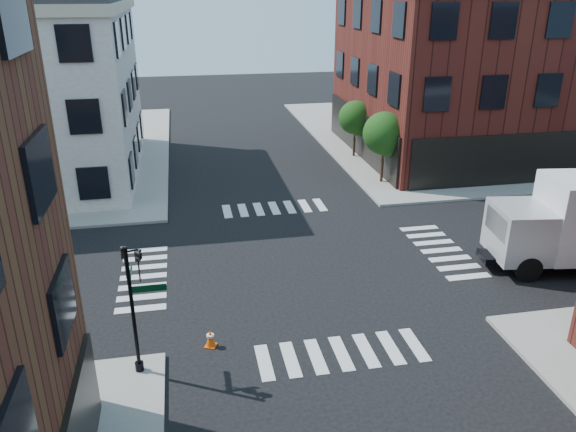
% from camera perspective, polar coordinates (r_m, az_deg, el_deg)
% --- Properties ---
extents(ground, '(120.00, 120.00, 0.00)m').
position_cam_1_polar(ground, '(25.91, 1.18, -4.80)').
color(ground, black).
rests_on(ground, ground).
extents(sidewalk_ne, '(30.00, 30.00, 0.15)m').
position_cam_1_polar(sidewalk_ne, '(51.99, 19.50, 8.02)').
color(sidewalk_ne, gray).
rests_on(sidewalk_ne, ground).
extents(building_ne, '(25.00, 16.00, 12.00)m').
position_cam_1_polar(building_ne, '(46.51, 22.96, 13.47)').
color(building_ne, '#461611').
rests_on(building_ne, ground).
extents(tree_near, '(2.69, 2.69, 4.49)m').
position_cam_1_polar(tree_near, '(35.87, 9.84, 8.06)').
color(tree_near, black).
rests_on(tree_near, ground).
extents(tree_far, '(2.43, 2.43, 4.07)m').
position_cam_1_polar(tree_far, '(41.45, 6.94, 9.72)').
color(tree_far, black).
rests_on(tree_far, ground).
extents(signal_pole, '(1.29, 1.24, 4.60)m').
position_cam_1_polar(signal_pole, '(18.31, -15.37, -7.85)').
color(signal_pole, black).
rests_on(signal_pole, ground).
extents(traffic_cone, '(0.49, 0.49, 0.68)m').
position_cam_1_polar(traffic_cone, '(20.39, -7.89, -12.20)').
color(traffic_cone, '#FF5A0B').
rests_on(traffic_cone, ground).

